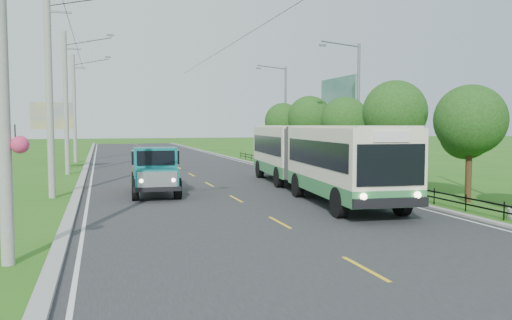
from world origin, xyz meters
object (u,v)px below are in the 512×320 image
pole_near (50,91)px  tree_back (283,123)px  streetlight_far (284,110)px  planter_near (395,186)px  streetlight_mid (356,104)px  bus (313,153)px  tree_third (394,116)px  planter_far (286,164)px  billboard_left (52,120)px  tree_fourth (345,124)px  dump_truck (155,168)px  pole_nearest (4,65)px  tree_second (469,124)px  billboard_right (338,102)px  pole_mid (66,102)px  pole_far (75,108)px  planter_mid (328,173)px

pole_near → tree_back: bearing=43.4°
streetlight_far → planter_near: (-2.04, -22.00, -4.62)m
streetlight_mid → planter_near: 9.46m
bus → tree_third: bearing=16.1°
planter_far → billboard_left: size_ratio=0.13×
tree_fourth → dump_truck: bearing=-158.1°
planter_near → tree_back: bearing=86.4°
pole_nearest → tree_fourth: bearing=43.4°
pole_nearest → tree_third: pole_nearest is taller
tree_second → tree_third: bearing=90.0°
planter_near → billboard_left: 25.78m
planter_far → billboard_left: 18.56m
billboard_left → billboard_right: billboard_right is taller
pole_mid → pole_far: size_ratio=1.00×
tree_fourth → tree_back: 12.00m
tree_back → planter_mid: tree_back is taller
pole_nearest → streetlight_far: (18.88, 31.00, -0.03)m
pole_mid → billboard_left: bearing=112.4°
pole_far → tree_fourth: bearing=-46.1°
tree_second → tree_fourth: 12.00m
tree_second → planter_near: 5.19m
streetlight_mid → planter_mid: streetlight_mid is taller
planter_far → billboard_right: bearing=-28.4°
streetlight_far → pole_far: bearing=165.2°
billboard_left → pole_far: bearing=82.2°
planter_mid → bus: bus is taller
planter_near → billboard_right: size_ratio=0.09×
tree_fourth → streetlight_far: size_ratio=0.60×
pole_nearest → streetlight_mid: pole_nearest is taller
pole_near → dump_truck: 6.08m
tree_third → pole_nearest: bearing=-148.4°
pole_near → billboard_right: pole_near is taller
planter_near → planter_far: (0.00, 16.00, 0.00)m
planter_mid → dump_truck: 13.20m
pole_far → billboard_left: 9.17m
streetlight_far → planter_near: bearing=-95.3°
tree_back → planter_far: (-1.26, -4.14, -3.37)m
pole_nearest → planter_mid: 24.38m
tree_third → tree_back: tree_third is taller
tree_second → billboard_right: bearing=82.2°
tree_second → tree_third: 6.02m
tree_third → tree_back: size_ratio=1.09×
pole_far → streetlight_far: 19.56m
tree_fourth → bus: size_ratio=0.31×
tree_third → billboard_left: bearing=140.7°
pole_near → dump_truck: pole_near is taller
planter_mid → billboard_right: bearing=58.3°
tree_second → pole_near: bearing=159.3°
planter_far → dump_truck: dump_truck is taller
billboard_left → bus: bearing=-50.3°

